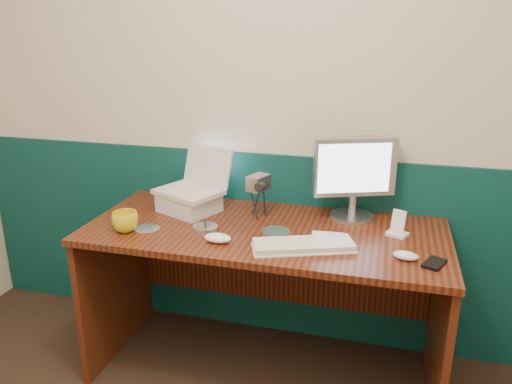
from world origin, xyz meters
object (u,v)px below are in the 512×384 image
(laptop, at_px, (188,170))
(mug, at_px, (125,222))
(desk, at_px, (264,302))
(camcorder, at_px, (258,197))
(monitor, at_px, (354,180))
(keyboard, at_px, (303,246))

(laptop, xyz_separation_m, mug, (-0.17, -0.31, -0.16))
(laptop, distance_m, mug, 0.39)
(desk, bearing_deg, laptop, 164.16)
(mug, distance_m, camcorder, 0.62)
(monitor, height_order, keyboard, monitor)
(mug, bearing_deg, monitor, 24.19)
(laptop, height_order, camcorder, laptop)
(monitor, height_order, mug, monitor)
(keyboard, relative_size, camcorder, 2.15)
(desk, height_order, monitor, monitor)
(keyboard, xyz_separation_m, camcorder, (-0.27, 0.30, 0.08))
(desk, distance_m, laptop, 0.72)
(keyboard, distance_m, mug, 0.79)
(mug, bearing_deg, keyboard, 1.88)
(keyboard, height_order, mug, mug)
(keyboard, bearing_deg, monitor, 47.17)
(laptop, relative_size, monitor, 0.78)
(desk, relative_size, mug, 13.96)
(laptop, xyz_separation_m, camcorder, (0.34, 0.02, -0.12))
(laptop, bearing_deg, desk, 8.06)
(desk, bearing_deg, mug, -161.93)
(monitor, relative_size, keyboard, 0.93)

